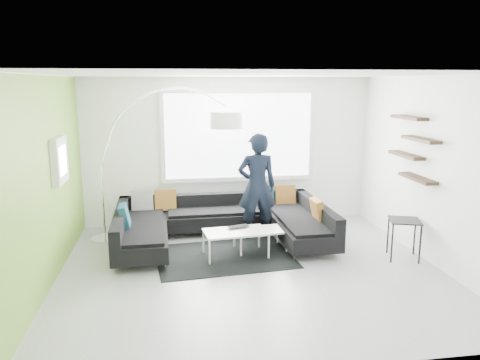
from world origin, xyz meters
name	(u,v)px	position (x,y,z in m)	size (l,w,h in m)	color
ground	(251,270)	(0.00, 0.00, 0.00)	(5.50, 5.50, 0.00)	gray
room_shell	(251,146)	(0.04, 0.21, 1.81)	(5.54, 5.04, 2.82)	white
sectional_sofa	(222,225)	(-0.28, 1.20, 0.33)	(3.56, 2.24, 0.76)	black
rug	(224,256)	(-0.32, 0.59, 0.01)	(2.10, 1.53, 0.01)	black
coffee_table	(248,241)	(0.08, 0.70, 0.21)	(1.26, 0.73, 0.41)	silver
arc_lamp	(101,166)	(-2.28, 1.68, 1.31)	(2.44, 0.67, 2.63)	silver
side_table	(404,239)	(2.43, 0.10, 0.31)	(0.45, 0.45, 0.62)	black
person	(257,186)	(0.36, 1.43, 0.93)	(0.69, 0.46, 1.86)	black
laptop	(240,228)	(-0.06, 0.71, 0.43)	(0.41, 0.32, 0.03)	black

